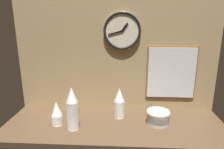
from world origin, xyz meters
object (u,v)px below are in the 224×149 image
at_px(bowl_stack_right, 158,117).
at_px(cup_stack_center_right, 119,103).
at_px(cup_stack_center_left, 72,108).
at_px(wall_clock, 122,31).
at_px(cup_stack_left, 57,113).
at_px(menu_board, 171,73).

bearing_deg(bowl_stack_right, cup_stack_center_right, 162.91).
relative_size(cup_stack_center_left, wall_clock, 1.05).
xyz_separation_m(cup_stack_left, menu_board, (0.86, 0.28, 0.24)).
distance_m(cup_stack_center_left, cup_stack_left, 0.15).
height_order(cup_stack_center_left, wall_clock, wall_clock).
bearing_deg(cup_stack_center_right, bowl_stack_right, -17.09).
xyz_separation_m(cup_stack_center_left, bowl_stack_right, (0.60, 0.10, -0.10)).
bearing_deg(menu_board, cup_stack_left, -161.86).
xyz_separation_m(cup_stack_center_left, wall_clock, (0.33, 0.32, 0.50)).
bearing_deg(bowl_stack_right, wall_clock, 140.23).
bearing_deg(wall_clock, bowl_stack_right, -39.77).
distance_m(bowl_stack_right, wall_clock, 0.69).
relative_size(cup_stack_center_right, wall_clock, 0.83).
bearing_deg(cup_stack_left, cup_stack_center_right, 16.83).
relative_size(cup_stack_center_right, menu_board, 0.55).
bearing_deg(wall_clock, menu_board, 1.28).
height_order(wall_clock, menu_board, wall_clock).
relative_size(cup_stack_center_left, bowl_stack_right, 1.83).
height_order(cup_stack_center_left, menu_board, menu_board).
distance_m(cup_stack_center_left, wall_clock, 0.68).
xyz_separation_m(cup_stack_center_right, bowl_stack_right, (0.28, -0.09, -0.06)).
relative_size(cup_stack_left, cup_stack_center_right, 0.73).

